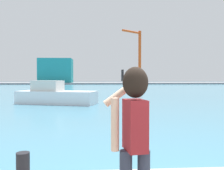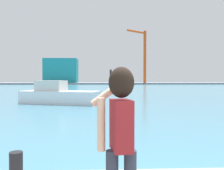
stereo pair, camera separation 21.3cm
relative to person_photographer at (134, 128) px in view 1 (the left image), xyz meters
name	(u,v)px [view 1 (the left image)]	position (x,y,z in m)	size (l,w,h in m)	color
ground_plane	(101,88)	(0.86, 49.65, -1.53)	(220.00, 220.00, 0.00)	#334751
harbor_water	(101,88)	(0.86, 51.65, -1.52)	(140.00, 100.00, 0.02)	teal
far_shore_dock	(98,83)	(0.86, 91.65, -1.26)	(140.00, 20.00, 0.55)	gray
person_photographer	(134,128)	(0.00, 0.00, 0.00)	(0.53, 0.55, 1.74)	#2D3342
harbor_bollard	(23,166)	(-1.58, 1.34, -0.85)	(0.21, 0.21, 0.43)	black
boat_moored	(55,95)	(-3.64, 17.83, -0.83)	(6.71, 3.99, 1.89)	white
warehouse_left	(56,71)	(-14.44, 88.91, 3.30)	(11.62, 8.64, 8.58)	teal
port_crane	(138,52)	(14.81, 84.88, 9.71)	(7.44, 6.07, 18.28)	#D84C19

